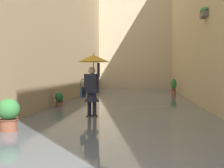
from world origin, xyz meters
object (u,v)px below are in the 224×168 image
object	(u,v)px
person_wading	(93,73)
potted_plant_mid_right	(59,100)
potted_plant_far_left	(174,86)
potted_plant_near_right	(8,114)

from	to	relation	value
person_wading	potted_plant_mid_right	distance (m)	3.34
person_wading	potted_plant_far_left	size ratio (longest dim) A/B	1.97
person_wading	potted_plant_far_left	distance (m)	10.62
potted_plant_mid_right	potted_plant_near_right	bearing A→B (deg)	92.13
person_wading	potted_plant_far_left	xyz separation A→B (m)	(-3.48, -9.99, -0.84)
person_wading	potted_plant_far_left	world-z (taller)	person_wading
potted_plant_mid_right	potted_plant_far_left	bearing A→B (deg)	-125.51
potted_plant_mid_right	potted_plant_far_left	world-z (taller)	potted_plant_far_left
potted_plant_far_left	person_wading	bearing A→B (deg)	70.78
person_wading	potted_plant_mid_right	size ratio (longest dim) A/B	3.17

